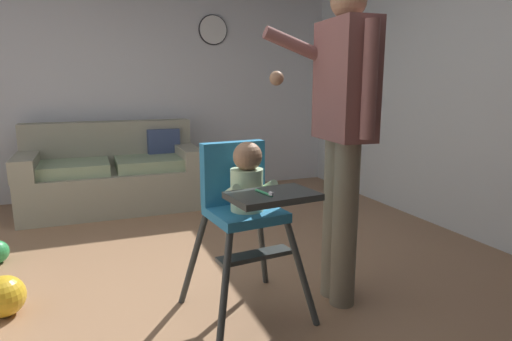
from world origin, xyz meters
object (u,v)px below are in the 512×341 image
at_px(couch, 113,175).
at_px(wall_clock, 213,30).
at_px(high_chair, 245,196).
at_px(adult_standing, 343,129).
at_px(toy_ball_second, 4,296).

distance_m(couch, wall_clock, 2.02).
height_order(couch, high_chair, high_chair).
height_order(adult_standing, toy_ball_second, adult_standing).
height_order(adult_standing, wall_clock, wall_clock).
bearing_deg(high_chair, wall_clock, 160.87).
height_order(couch, wall_clock, wall_clock).
bearing_deg(adult_standing, toy_ball_second, -11.19).
xyz_separation_m(high_chair, adult_standing, (0.55, -0.04, 0.33)).
distance_m(adult_standing, wall_clock, 3.12).
xyz_separation_m(high_chair, toy_ball_second, (-1.24, 0.45, -0.55)).
bearing_deg(toy_ball_second, wall_clock, 52.53).
relative_size(couch, toy_ball_second, 7.66).
bearing_deg(toy_ball_second, adult_standing, -15.58).
relative_size(high_chair, adult_standing, 0.55).
xyz_separation_m(adult_standing, toy_ball_second, (-1.79, 0.50, -0.89)).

